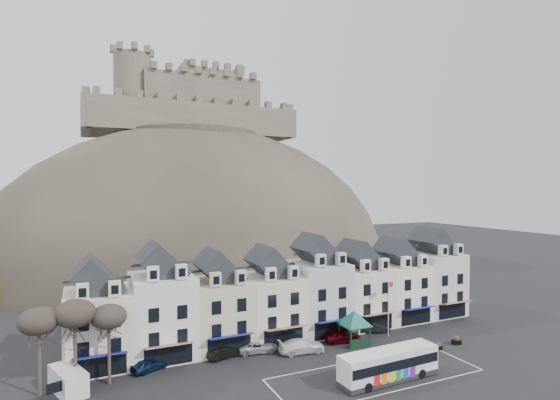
{
  "coord_description": "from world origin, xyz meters",
  "views": [
    {
      "loc": [
        -25.41,
        -34.87,
        19.28
      ],
      "look_at": [
        1.63,
        24.0,
        17.38
      ],
      "focal_mm": 28.0,
      "sensor_mm": 36.0,
      "label": 1
    }
  ],
  "objects_px": {
    "car_black": "(224,352)",
    "car_charcoal": "(375,328)",
    "flagpole": "(389,305)",
    "bus": "(389,363)",
    "bus_shelter": "(354,318)",
    "white_van": "(68,381)",
    "car_maroon": "(343,336)",
    "car_white": "(302,346)",
    "red_buoy": "(420,346)",
    "car_navy": "(150,364)",
    "car_silver": "(257,347)"
  },
  "relations": [
    {
      "from": "flagpole",
      "to": "white_van",
      "type": "height_order",
      "value": "flagpole"
    },
    {
      "from": "car_black",
      "to": "car_silver",
      "type": "bearing_deg",
      "value": -103.25
    },
    {
      "from": "car_navy",
      "to": "car_white",
      "type": "height_order",
      "value": "car_white"
    },
    {
      "from": "bus_shelter",
      "to": "red_buoy",
      "type": "relative_size",
      "value": 3.58
    },
    {
      "from": "car_navy",
      "to": "car_charcoal",
      "type": "relative_size",
      "value": 1.03
    },
    {
      "from": "bus_shelter",
      "to": "white_van",
      "type": "height_order",
      "value": "bus_shelter"
    },
    {
      "from": "red_buoy",
      "to": "flagpole",
      "type": "xyz_separation_m",
      "value": [
        0.68,
        6.48,
        3.18
      ]
    },
    {
      "from": "red_buoy",
      "to": "car_silver",
      "type": "xyz_separation_m",
      "value": [
        -16.78,
        8.45,
        -0.27
      ]
    },
    {
      "from": "bus_shelter",
      "to": "car_charcoal",
      "type": "relative_size",
      "value": 1.7
    },
    {
      "from": "car_navy",
      "to": "car_black",
      "type": "distance_m",
      "value": 8.16
    },
    {
      "from": "bus",
      "to": "flagpole",
      "type": "bearing_deg",
      "value": 49.32
    },
    {
      "from": "car_maroon",
      "to": "bus_shelter",
      "type": "bearing_deg",
      "value": -124.41
    },
    {
      "from": "car_navy",
      "to": "car_white",
      "type": "xyz_separation_m",
      "value": [
        16.8,
        -2.24,
        0.11
      ]
    },
    {
      "from": "bus_shelter",
      "to": "bus",
      "type": "bearing_deg",
      "value": -103.51
    },
    {
      "from": "bus",
      "to": "car_maroon",
      "type": "distance_m",
      "value": 11.07
    },
    {
      "from": "red_buoy",
      "to": "car_navy",
      "type": "bearing_deg",
      "value": 163.78
    },
    {
      "from": "car_black",
      "to": "car_silver",
      "type": "height_order",
      "value": "car_black"
    },
    {
      "from": "bus_shelter",
      "to": "white_van",
      "type": "bearing_deg",
      "value": -179.89
    },
    {
      "from": "bus",
      "to": "car_maroon",
      "type": "bearing_deg",
      "value": 79.4
    },
    {
      "from": "car_charcoal",
      "to": "car_white",
      "type": "bearing_deg",
      "value": 121.19
    },
    {
      "from": "car_navy",
      "to": "flagpole",
      "type": "bearing_deg",
      "value": -117.18
    },
    {
      "from": "car_navy",
      "to": "car_white",
      "type": "distance_m",
      "value": 16.95
    },
    {
      "from": "car_white",
      "to": "white_van",
      "type": "bearing_deg",
      "value": 96.08
    },
    {
      "from": "red_buoy",
      "to": "car_charcoal",
      "type": "relative_size",
      "value": 0.47
    },
    {
      "from": "car_white",
      "to": "car_navy",
      "type": "bearing_deg",
      "value": 89.44
    },
    {
      "from": "bus_shelter",
      "to": "car_charcoal",
      "type": "distance_m",
      "value": 6.16
    },
    {
      "from": "car_black",
      "to": "car_charcoal",
      "type": "bearing_deg",
      "value": -103.25
    },
    {
      "from": "car_white",
      "to": "car_charcoal",
      "type": "distance_m",
      "value": 12.38
    },
    {
      "from": "car_silver",
      "to": "car_charcoal",
      "type": "relative_size",
      "value": 1.22
    },
    {
      "from": "car_white",
      "to": "red_buoy",
      "type": "bearing_deg",
      "value": -109.9
    },
    {
      "from": "car_white",
      "to": "bus_shelter",
      "type": "bearing_deg",
      "value": -84.8
    },
    {
      "from": "car_silver",
      "to": "car_charcoal",
      "type": "height_order",
      "value": "car_silver"
    },
    {
      "from": "car_white",
      "to": "car_charcoal",
      "type": "height_order",
      "value": "car_white"
    },
    {
      "from": "car_white",
      "to": "car_black",
      "type": "bearing_deg",
      "value": 82.32
    },
    {
      "from": "red_buoy",
      "to": "car_black",
      "type": "height_order",
      "value": "red_buoy"
    },
    {
      "from": "flagpole",
      "to": "car_black",
      "type": "xyz_separation_m",
      "value": [
        -21.48,
        1.97,
        -3.43
      ]
    },
    {
      "from": "bus_shelter",
      "to": "car_charcoal",
      "type": "height_order",
      "value": "bus_shelter"
    },
    {
      "from": "car_white",
      "to": "car_maroon",
      "type": "relative_size",
      "value": 1.21
    },
    {
      "from": "red_buoy",
      "to": "car_white",
      "type": "distance_m",
      "value": 13.65
    },
    {
      "from": "bus_shelter",
      "to": "car_black",
      "type": "distance_m",
      "value": 16.2
    },
    {
      "from": "red_buoy",
      "to": "flagpole",
      "type": "distance_m",
      "value": 7.25
    },
    {
      "from": "car_maroon",
      "to": "car_charcoal",
      "type": "distance_m",
      "value": 6.12
    },
    {
      "from": "bus_shelter",
      "to": "flagpole",
      "type": "xyz_separation_m",
      "value": [
        5.68,
        0.53,
        0.88
      ]
    },
    {
      "from": "red_buoy",
      "to": "car_silver",
      "type": "height_order",
      "value": "red_buoy"
    },
    {
      "from": "flagpole",
      "to": "bus",
      "type": "bearing_deg",
      "value": -128.63
    },
    {
      "from": "red_buoy",
      "to": "flagpole",
      "type": "relative_size",
      "value": 0.25
    },
    {
      "from": "car_charcoal",
      "to": "bus_shelter",
      "type": "bearing_deg",
      "value": 137.2
    },
    {
      "from": "car_silver",
      "to": "car_white",
      "type": "relative_size",
      "value": 0.86
    },
    {
      "from": "bus",
      "to": "bus_shelter",
      "type": "relative_size",
      "value": 1.68
    },
    {
      "from": "red_buoy",
      "to": "white_van",
      "type": "relative_size",
      "value": 0.34
    }
  ]
}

